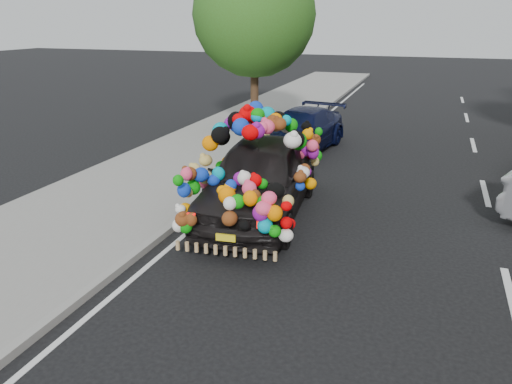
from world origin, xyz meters
TOP-DOWN VIEW (x-y plane):
  - ground at (0.00, 0.00)m, footprint 100.00×100.00m
  - sidewalk at (-4.30, 0.00)m, footprint 4.00×60.00m
  - kerb at (-2.35, 0.00)m, footprint 0.15×60.00m
  - lane_markings at (3.60, 0.00)m, footprint 6.00×50.00m
  - tree_near_sidewalk at (-3.80, 9.50)m, footprint 4.20×4.20m
  - plush_art_car at (-1.02, 2.00)m, footprint 2.68×5.07m
  - navy_sedan at (-1.55, 7.38)m, footprint 2.37×4.56m

SIDE VIEW (x-z plane):
  - ground at x=0.00m, z-range 0.00..0.00m
  - lane_markings at x=3.60m, z-range 0.00..0.01m
  - sidewalk at x=-4.30m, z-range 0.00..0.12m
  - kerb at x=-2.35m, z-range 0.00..0.13m
  - navy_sedan at x=-1.55m, z-range 0.00..1.26m
  - plush_art_car at x=-1.02m, z-range 0.03..2.28m
  - tree_near_sidewalk at x=-3.80m, z-range 0.96..7.09m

